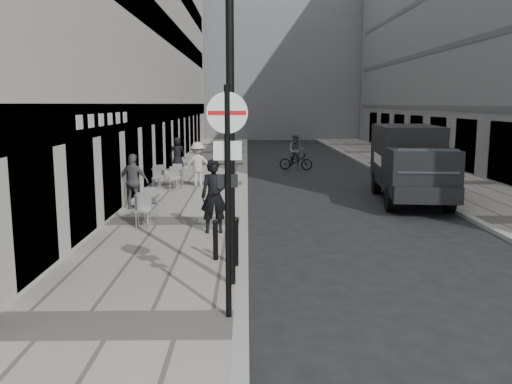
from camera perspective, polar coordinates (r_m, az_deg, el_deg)
sidewalk at (r=23.74m, az=-6.02°, el=0.78°), size 4.00×60.00×0.12m
far_sidewalk at (r=25.26m, az=19.68°, el=0.80°), size 4.00×60.00×0.12m
building_far at (r=61.85m, az=0.37°, el=16.20°), size 24.00×16.00×22.00m
walking_man at (r=14.47m, az=-4.42°, el=-0.45°), size 0.77×0.55×1.98m
sign_post at (r=8.46m, az=-3.01°, el=2.15°), size 0.64×0.13×3.71m
lamppost at (r=10.03m, az=-2.72°, el=8.29°), size 0.26×0.26×5.85m
bollard_near at (r=11.58m, az=-2.19°, el=-5.39°), size 0.13×0.13×0.99m
bollard_far at (r=12.05m, az=-4.29°, el=-5.18°), size 0.11×0.11×0.85m
panel_van at (r=20.48m, az=15.88°, el=3.31°), size 2.75×6.01×2.74m
cyclist at (r=29.42m, az=4.23°, el=3.82°), size 1.91×1.14×1.95m
pedestrian_a at (r=18.10m, az=-12.75°, el=1.06°), size 1.15×0.74×1.82m
pedestrian_b at (r=22.78m, az=-6.14°, el=2.92°), size 1.28×0.85×1.85m
pedestrian_c at (r=29.08m, az=-8.28°, el=4.09°), size 0.96×0.78×1.69m
cafe_table_near at (r=16.03m, az=-11.37°, el=-1.47°), size 0.75×1.69×0.96m
cafe_table_mid at (r=22.42m, az=-8.39°, el=1.62°), size 0.73×1.66×0.94m
cafe_table_far at (r=23.04m, az=-10.20°, el=1.67°), size 0.67×1.51×0.86m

